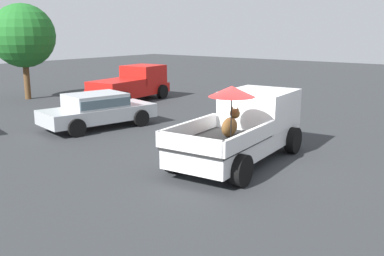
% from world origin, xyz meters
% --- Properties ---
extents(ground_plane, '(80.00, 80.00, 0.00)m').
position_xyz_m(ground_plane, '(0.00, 0.00, 0.00)').
color(ground_plane, '#2D3033').
extents(pickup_truck_main, '(5.19, 2.59, 2.28)m').
position_xyz_m(pickup_truck_main, '(0.45, 0.03, 0.97)').
color(pickup_truck_main, black).
rests_on(pickup_truck_main, ground).
extents(pickup_truck_far, '(4.97, 2.58, 1.80)m').
position_xyz_m(pickup_truck_far, '(6.03, 10.31, 0.87)').
color(pickup_truck_far, black).
rests_on(pickup_truck_far, ground).
extents(parked_sedan_near, '(4.57, 2.63, 1.33)m').
position_xyz_m(parked_sedan_near, '(0.53, 6.65, 0.74)').
color(parked_sedan_near, black).
rests_on(parked_sedan_near, ground).
extents(tree_by_lot, '(3.35, 3.35, 5.05)m').
position_xyz_m(tree_by_lot, '(2.96, 15.20, 3.36)').
color(tree_by_lot, brown).
rests_on(tree_by_lot, ground).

